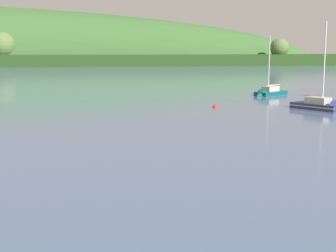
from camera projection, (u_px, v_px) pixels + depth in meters
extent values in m
sphere|color=#56703D|center=(2.00, 45.00, 208.11)|extent=(11.71, 11.71, 11.71)
sphere|color=#56703D|center=(279.00, 48.00, 227.19)|extent=(8.95, 8.95, 8.95)
cube|color=navy|center=(317.00, 108.00, 57.71)|extent=(4.75, 6.52, 1.12)
cube|color=gold|center=(317.00, 106.00, 57.67)|extent=(4.78, 6.53, 0.14)
cube|color=#BCB299|center=(318.00, 100.00, 57.44)|extent=(2.65, 3.17, 0.77)
cylinder|color=silver|center=(324.00, 63.00, 56.28)|extent=(0.17, 0.17, 9.70)
cylinder|color=silver|center=(311.00, 95.00, 58.11)|extent=(1.44, 2.94, 0.14)
cube|color=#0F564C|center=(271.00, 95.00, 75.66)|extent=(6.30, 4.80, 1.19)
cone|color=#0F564C|center=(259.00, 96.00, 73.66)|extent=(2.33, 2.61, 2.17)
cube|color=navy|center=(271.00, 93.00, 75.61)|extent=(6.31, 4.82, 0.13)
cube|color=#BCB299|center=(270.00, 89.00, 75.40)|extent=(3.08, 2.62, 0.79)
cylinder|color=silver|center=(269.00, 64.00, 74.39)|extent=(0.16, 0.16, 8.55)
cylinder|color=silver|center=(274.00, 85.00, 75.96)|extent=(2.81, 1.58, 0.13)
sphere|color=red|center=(215.00, 107.00, 59.51)|extent=(0.71, 0.71, 0.71)
cylinder|color=black|center=(215.00, 104.00, 59.45)|extent=(0.04, 0.04, 0.08)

